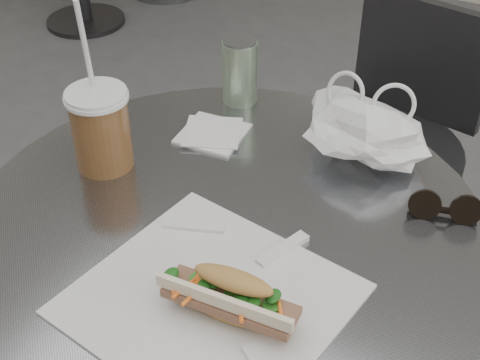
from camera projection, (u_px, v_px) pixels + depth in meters
The scene contains 9 objects.
cafe_table at pixel (227, 342), 1.13m from camera, with size 0.76×0.76×0.74m.
chair_far at pixel (374, 188), 1.64m from camera, with size 0.41×0.44×0.78m.
sandwich_paper at pixel (210, 299), 0.84m from camera, with size 0.31×0.29×0.00m, color white.
banh_mi at pixel (232, 297), 0.79m from camera, with size 0.21×0.09×0.07m.
iced_coffee at pixel (101, 128), 1.02m from camera, with size 0.10×0.10×0.28m.
sunglasses at pixel (445, 209), 0.95m from camera, with size 0.10×0.05×0.05m.
plastic_bag at pixel (362, 132), 1.05m from camera, with size 0.19×0.15×0.10m, color white, non-canonical shape.
napkin_stack at pixel (213, 133), 1.13m from camera, with size 0.12×0.12×0.01m.
drink_can at pixel (240, 71), 1.18m from camera, with size 0.06×0.06×0.12m.
Camera 1 is at (0.36, -0.43, 1.37)m, focal length 50.00 mm.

